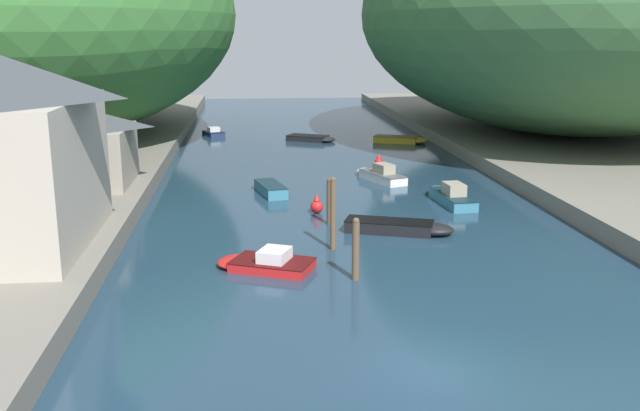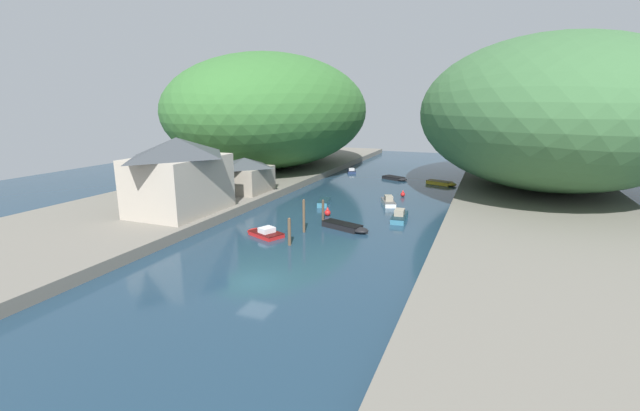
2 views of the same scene
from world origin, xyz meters
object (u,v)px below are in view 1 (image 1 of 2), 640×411
at_px(boat_white_cruiser, 313,138).
at_px(person_on_quay, 32,249).
at_px(boat_far_upstream, 402,140).
at_px(boat_yellow_tender, 264,262).
at_px(boathouse_shed, 78,144).
at_px(boat_small_dinghy, 402,227).
at_px(person_by_boathouse, 70,217).
at_px(boat_red_skiff, 268,187).
at_px(boat_navy_launch, 449,195).
at_px(boat_far_right_bank, 379,174).
at_px(channel_buoy_far, 317,206).
at_px(channel_buoy_near, 379,161).
at_px(boat_mid_channel, 212,133).

height_order(boat_white_cruiser, person_on_quay, person_on_quay).
distance_m(boat_far_upstream, boat_yellow_tender, 38.87).
bearing_deg(boat_far_upstream, boat_yellow_tender, 0.11).
height_order(boathouse_shed, boat_small_dinghy, boathouse_shed).
height_order(boathouse_shed, person_by_boathouse, boathouse_shed).
distance_m(boat_red_skiff, person_by_boathouse, 16.49).
height_order(boat_navy_launch, boat_far_right_bank, boat_navy_launch).
bearing_deg(channel_buoy_far, person_on_quay, -134.84).
distance_m(boat_far_upstream, boat_far_right_bank, 18.04).
bearing_deg(boat_white_cruiser, person_by_boathouse, 6.31).
bearing_deg(boat_far_upstream, person_on_quay, -9.44).
bearing_deg(boathouse_shed, boat_yellow_tender, -52.73).
height_order(boathouse_shed, boat_navy_launch, boathouse_shed).
height_order(boat_yellow_tender, boat_white_cruiser, boat_yellow_tender).
distance_m(boathouse_shed, boat_red_skiff, 12.27).
distance_m(boat_small_dinghy, boat_navy_launch, 8.00).
distance_m(boat_small_dinghy, channel_buoy_near, 19.42).
distance_m(boat_mid_channel, person_on_quay, 46.04).
xyz_separation_m(channel_buoy_near, person_by_boathouse, (-18.68, -22.02, 1.66)).
relative_size(boat_small_dinghy, person_by_boathouse, 3.52).
bearing_deg(channel_buoy_far, boat_white_cruiser, 85.10).
xyz_separation_m(boat_red_skiff, boat_far_right_bank, (8.05, 3.31, 0.05)).
relative_size(boathouse_shed, boat_red_skiff, 1.49).
height_order(boat_small_dinghy, boat_navy_launch, boat_navy_launch).
xyz_separation_m(boat_small_dinghy, person_on_quay, (-16.66, -7.86, 1.73)).
distance_m(boat_far_right_bank, person_on_quay, 28.21).
distance_m(boat_far_upstream, boat_navy_launch, 24.50).
bearing_deg(boat_navy_launch, channel_buoy_far, -171.89).
bearing_deg(boat_white_cruiser, person_on_quay, 8.55).
height_order(channel_buoy_far, person_on_quay, person_on_quay).
relative_size(boat_far_upstream, boat_navy_launch, 0.92).
bearing_deg(person_on_quay, boat_white_cruiser, -27.44).
xyz_separation_m(boat_yellow_tender, boat_white_cruiser, (5.81, 38.19, -0.04)).
relative_size(boathouse_shed, boat_navy_launch, 1.23).
distance_m(boat_far_right_bank, channel_buoy_near, 5.53).
relative_size(boathouse_shed, channel_buoy_near, 7.20).
relative_size(boat_yellow_tender, channel_buoy_near, 4.83).
distance_m(boat_yellow_tender, person_on_quay, 9.73).
bearing_deg(channel_buoy_near, boat_white_cruiser, 106.08).
bearing_deg(person_by_boathouse, boat_small_dinghy, -64.66).
relative_size(boat_red_skiff, boat_small_dinghy, 0.82).
bearing_deg(boat_small_dinghy, person_on_quay, -45.39).
bearing_deg(boat_red_skiff, boat_navy_launch, -32.28).
bearing_deg(boat_red_skiff, boat_far_upstream, 43.45).
bearing_deg(boat_far_right_bank, boat_navy_launch, -87.95).
height_order(boat_far_right_bank, person_on_quay, person_on_quay).
height_order(boat_mid_channel, boat_far_upstream, boat_mid_channel).
height_order(boat_small_dinghy, person_on_quay, person_on_quay).
bearing_deg(boathouse_shed, boat_far_right_bank, 12.60).
height_order(boat_far_upstream, boat_yellow_tender, boat_yellow_tender).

